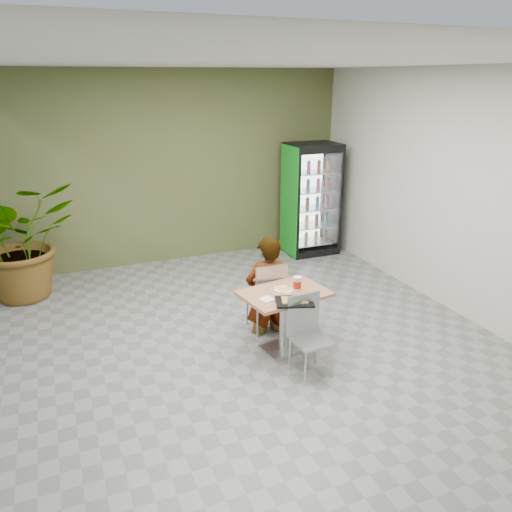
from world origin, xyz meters
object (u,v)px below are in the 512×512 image
Objects in this scene: beverage_fridge at (311,199)px; potted_plant at (21,241)px; dining_table at (284,309)px; soda_cup at (297,284)px; chair_far at (268,292)px; chair_near at (307,328)px; seated_woman at (267,296)px; cafeteria_tray at (294,302)px.

beverage_fridge reaches higher than potted_plant.
dining_table is 6.30× the size of soda_cup.
chair_far is 0.97m from chair_near.
chair_far is at bearing 88.97° from chair_near.
seated_woman is 3.69m from potted_plant.
beverage_fridge is (1.97, 3.03, 0.45)m from dining_table.
chair_far is 0.09m from seated_woman.
cafeteria_tray is (-0.02, -0.30, 0.23)m from dining_table.
potted_plant reaches higher than cafeteria_tray.
dining_table is 0.38m from cafeteria_tray.
chair_far is (0.02, 0.49, 0.01)m from dining_table.
soda_cup is 0.08× the size of beverage_fridge.
cafeteria_tray is at bearing -120.39° from beverage_fridge.
beverage_fridge is (1.92, 3.51, 0.47)m from chair_near.
cafeteria_tray is at bearing -121.61° from soda_cup.
beverage_fridge is at bearing 59.11° from cafeteria_tray.
chair_near is at bearing 92.19° from seated_woman.
potted_plant is (-2.82, 2.39, 0.29)m from chair_far.
chair_near is at bearing -68.42° from cafeteria_tray.
soda_cup is (0.11, 0.47, 0.32)m from chair_near.
seated_woman is 3.21m from beverage_fridge.
chair_near is at bearing -118.19° from beverage_fridge.
chair_near is (0.05, -0.48, -0.02)m from dining_table.
potted_plant is (-2.79, 3.17, 0.08)m from cafeteria_tray.
chair_near is 4.42m from potted_plant.
potted_plant reaches higher than chair_near.
cafeteria_tray is 0.21× the size of beverage_fridge.
beverage_fridge is at bearing 1.85° from potted_plant.
chair_far is 5.63× the size of soda_cup.
chair_far is at bearing 89.55° from seated_woman.
seated_woman reaches higher than soda_cup.
dining_table is 4.03m from potted_plant.
seated_woman is 0.67m from soda_cup.
dining_table is 0.53× the size of beverage_fridge.
soda_cup is at bearing 105.92° from chair_far.
chair_far reaches higher than chair_near.
soda_cup reaches higher than cafeteria_tray.
chair_near is at bearing 92.32° from chair_far.
chair_near is at bearing -83.92° from dining_table.
seated_woman is 0.92× the size of potted_plant.
dining_table is at bearing 88.17° from chair_far.
dining_table is 0.68× the size of seated_woman.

